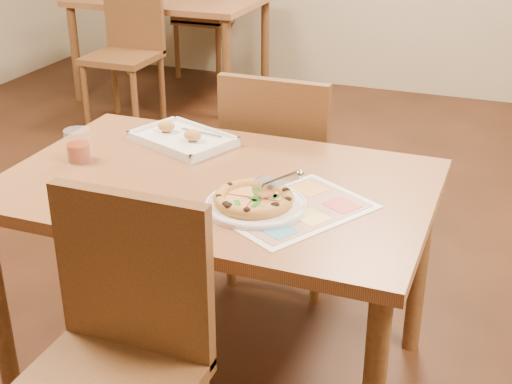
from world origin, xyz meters
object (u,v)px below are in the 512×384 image
(dining_table, at_px, (217,205))
(appetizer_tray, at_px, (182,139))
(bg_chair_near, at_px, (128,36))
(bg_chair_far, at_px, (200,7))
(plate, at_px, (256,206))
(pizza, at_px, (254,199))
(menu, at_px, (294,209))
(chair_far, at_px, (281,157))
(bg_table, at_px, (170,9))
(chair_near, at_px, (118,333))
(pizza_cutter, at_px, (277,183))
(glass_tumbler, at_px, (78,147))

(dining_table, height_order, appetizer_tray, appetizer_tray)
(bg_chair_near, distance_m, bg_chair_far, 1.10)
(plate, relative_size, pizza, 1.26)
(pizza, xyz_separation_m, menu, (0.11, 0.03, -0.02))
(dining_table, distance_m, chair_far, 0.61)
(bg_table, relative_size, appetizer_tray, 3.30)
(chair_near, relative_size, menu, 1.14)
(dining_table, height_order, chair_near, chair_near)
(bg_chair_near, xyz_separation_m, appetizer_tray, (1.36, -1.95, 0.17))
(chair_near, bearing_deg, chair_far, 90.00)
(bg_table, bearing_deg, menu, -57.04)
(bg_chair_near, xyz_separation_m, bg_chair_far, (0.00, 1.10, 0.00))
(bg_chair_near, bearing_deg, bg_chair_far, 90.00)
(bg_chair_near, distance_m, pizza_cutter, 2.96)
(chair_near, distance_m, pizza_cutter, 0.59)
(pizza, height_order, menu, pizza)
(chair_near, distance_m, pizza, 0.53)
(appetizer_tray, distance_m, menu, 0.63)
(dining_table, bearing_deg, pizza_cutter, -26.20)
(bg_chair_near, xyz_separation_m, glass_tumbler, (1.12, -2.21, 0.20))
(dining_table, xyz_separation_m, appetizer_tray, (-0.24, 0.25, 0.10))
(dining_table, relative_size, pizza, 5.73)
(chair_far, bearing_deg, dining_table, 90.00)
(bg_chair_far, xyz_separation_m, pizza, (1.77, -3.44, 0.18))
(chair_near, bearing_deg, bg_table, 115.19)
(chair_near, xyz_separation_m, glass_tumbler, (-0.48, 0.59, 0.20))
(plate, xyz_separation_m, pizza, (-0.01, 0.00, 0.02))
(dining_table, relative_size, chair_near, 2.77)
(bg_table, bearing_deg, chair_near, -64.81)
(chair_far, relative_size, plate, 1.64)
(chair_near, xyz_separation_m, plate, (0.18, 0.47, 0.16))
(dining_table, xyz_separation_m, plate, (0.18, -0.13, 0.09))
(dining_table, relative_size, appetizer_tray, 3.30)
(dining_table, relative_size, bg_table, 1.00)
(bg_chair_near, relative_size, appetizer_tray, 1.19)
(chair_far, height_order, pizza, chair_far)
(chair_far, xyz_separation_m, bg_table, (-1.60, 2.20, 0.07))
(bg_table, xyz_separation_m, pizza_cutter, (1.83, -2.92, 0.16))
(chair_near, bearing_deg, appetizer_tray, 105.70)
(bg_chair_far, relative_size, appetizer_tray, 1.19)
(pizza, relative_size, appetizer_tray, 0.58)
(dining_table, distance_m, bg_chair_near, 2.72)
(chair_far, xyz_separation_m, pizza_cutter, (0.23, -0.72, 0.23))
(pizza_cutter, bearing_deg, bg_table, 96.28)
(pizza, relative_size, pizza_cutter, 1.79)
(bg_chair_near, xyz_separation_m, menu, (1.88, -2.30, 0.16))
(bg_chair_far, xyz_separation_m, menu, (1.88, -3.41, 0.16))
(bg_chair_far, bearing_deg, pizza, 117.30)
(bg_table, bearing_deg, bg_chair_far, 90.00)
(pizza_cutter, bearing_deg, glass_tumbler, 145.94)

